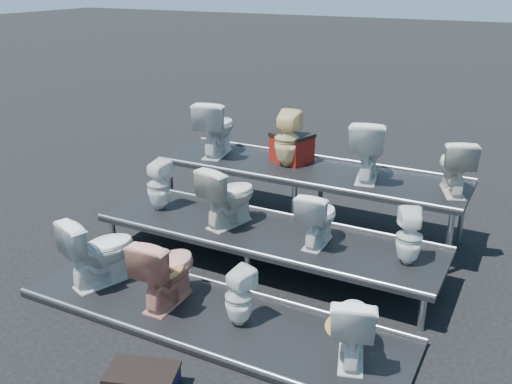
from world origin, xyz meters
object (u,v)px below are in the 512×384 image
at_px(toilet_4, 159,185).
at_px(toilet_5, 229,195).
at_px(red_crate, 292,149).
at_px(toilet_9, 287,139).
at_px(step_stool, 143,383).
at_px(toilet_0, 100,250).
at_px(toilet_8, 216,127).
at_px(toilet_3, 352,324).
at_px(toilet_6, 318,217).
at_px(toilet_7, 409,237).
at_px(toilet_11, 455,165).
at_px(toilet_1, 166,269).
at_px(toilet_2, 239,297).
at_px(toilet_10, 368,149).

height_order(toilet_4, toilet_5, toilet_5).
bearing_deg(red_crate, toilet_9, -68.08).
height_order(toilet_4, step_stool, toilet_4).
bearing_deg(toilet_9, red_crate, -91.55).
relative_size(toilet_0, toilet_8, 1.00).
relative_size(toilet_3, toilet_8, 0.87).
distance_m(toilet_3, toilet_6, 1.60).
bearing_deg(toilet_8, red_crate, 179.55).
bearing_deg(toilet_7, toilet_11, -119.17).
xyz_separation_m(toilet_9, step_stool, (0.42, -3.81, -1.14)).
relative_size(toilet_1, toilet_9, 1.04).
relative_size(toilet_2, toilet_11, 0.90).
relative_size(toilet_10, step_stool, 1.38).
bearing_deg(toilet_11, red_crate, -25.93).
xyz_separation_m(toilet_4, toilet_10, (2.36, 1.30, 0.47)).
bearing_deg(toilet_10, toilet_7, 112.78).
relative_size(toilet_5, toilet_10, 0.96).
bearing_deg(toilet_2, toilet_11, -102.74).
bearing_deg(toilet_4, toilet_9, -126.02).
xyz_separation_m(toilet_0, toilet_7, (3.11, 1.30, 0.30)).
distance_m(toilet_2, toilet_9, 2.83).
distance_m(toilet_2, toilet_5, 1.63).
xyz_separation_m(toilet_9, toilet_10, (1.14, 0.00, 0.01)).
height_order(toilet_10, step_stool, toilet_10).
bearing_deg(toilet_9, toilet_5, 76.79).
distance_m(toilet_2, toilet_4, 2.35).
bearing_deg(toilet_1, toilet_2, 178.37).
relative_size(toilet_5, toilet_9, 0.99).
bearing_deg(red_crate, toilet_3, -38.39).
height_order(toilet_1, toilet_8, toilet_8).
bearing_deg(toilet_11, toilet_1, 26.46).
height_order(toilet_9, toilet_10, toilet_10).
xyz_separation_m(toilet_2, step_stool, (-0.27, -1.21, -0.26)).
distance_m(toilet_9, red_crate, 0.28).
bearing_deg(toilet_8, toilet_4, 75.25).
distance_m(toilet_8, toilet_11, 3.34).
bearing_deg(toilet_11, toilet_4, -0.14).
bearing_deg(toilet_1, toilet_3, 178.37).
height_order(toilet_2, toilet_5, toilet_5).
relative_size(toilet_9, step_stool, 1.34).
bearing_deg(toilet_7, toilet_9, -53.54).
relative_size(toilet_0, toilet_2, 1.33).
xyz_separation_m(toilet_5, toilet_9, (0.17, 1.30, 0.40)).
bearing_deg(toilet_5, toilet_11, -136.65).
bearing_deg(toilet_11, toilet_3, 61.30).
bearing_deg(toilet_11, toilet_10, -20.85).
distance_m(toilet_3, toilet_11, 2.74).
bearing_deg(toilet_9, toilet_1, 80.32).
xyz_separation_m(toilet_3, toilet_5, (-2.03, 1.30, 0.43)).
xyz_separation_m(toilet_7, toilet_9, (-2.02, 1.30, 0.48)).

